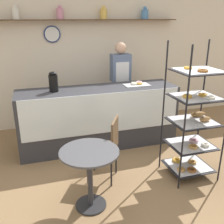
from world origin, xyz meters
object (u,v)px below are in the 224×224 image
at_px(cafe_table, 90,165).
at_px(donut_tray_counter, 137,84).
at_px(pastry_rack, 193,122).
at_px(cafe_chair, 108,143).
at_px(coffee_carafe, 53,82).
at_px(person_worker, 120,83).

relative_size(cafe_table, donut_tray_counter, 1.68).
bearing_deg(pastry_rack, cafe_chair, 168.98).
xyz_separation_m(cafe_chair, coffee_carafe, (-0.57, 1.07, 0.62)).
relative_size(cafe_chair, donut_tray_counter, 2.05).
height_order(pastry_rack, cafe_chair, pastry_rack).
distance_m(person_worker, cafe_chair, 1.85).
xyz_separation_m(person_worker, cafe_table, (-1.09, -2.12, -0.39)).
bearing_deg(cafe_chair, person_worker, -175.31).
distance_m(pastry_rack, cafe_table, 1.53).
bearing_deg(pastry_rack, person_worker, 101.92).
distance_m(cafe_chair, coffee_carafe, 1.36).
bearing_deg(donut_tray_counter, coffee_carafe, -179.64).
height_order(pastry_rack, donut_tray_counter, pastry_rack).
bearing_deg(cafe_table, pastry_rack, 9.70).
height_order(cafe_table, coffee_carafe, coffee_carafe).
distance_m(person_worker, cafe_table, 2.42).
relative_size(coffee_carafe, donut_tray_counter, 0.73).
height_order(person_worker, coffee_carafe, person_worker).
xyz_separation_m(person_worker, donut_tray_counter, (0.10, -0.57, 0.10)).
bearing_deg(donut_tray_counter, person_worker, 100.28).
height_order(pastry_rack, coffee_carafe, pastry_rack).
bearing_deg(coffee_carafe, cafe_table, -82.15).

